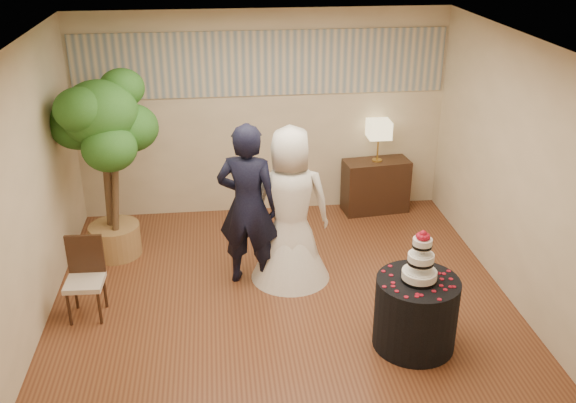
{
  "coord_description": "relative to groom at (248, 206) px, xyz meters",
  "views": [
    {
      "loc": [
        -0.63,
        -5.88,
        3.92
      ],
      "look_at": [
        0.1,
        0.4,
        1.05
      ],
      "focal_mm": 40.0,
      "sensor_mm": 36.0,
      "label": 1
    }
  ],
  "objects": [
    {
      "name": "cake_table",
      "position": [
        1.53,
        -1.4,
        -0.59
      ],
      "size": [
        1.05,
        1.05,
        0.73
      ],
      "primitive_type": "cylinder",
      "rotation": [
        0.0,
        0.0,
        0.4
      ],
      "color": "black",
      "rests_on": "floor"
    },
    {
      "name": "table_lamp",
      "position": [
        1.89,
        1.71,
        0.09
      ],
      "size": [
        0.31,
        0.31,
        0.58
      ],
      "primitive_type": null,
      "color": "beige",
      "rests_on": "console"
    },
    {
      "name": "side_chair",
      "position": [
        -1.74,
        -0.53,
        -0.52
      ],
      "size": [
        0.42,
        0.44,
        0.87
      ],
      "primitive_type": null,
      "rotation": [
        0.0,
        0.0,
        -0.04
      ],
      "color": "#311D11",
      "rests_on": "floor"
    },
    {
      "name": "bride",
      "position": [
        0.48,
        0.03,
        -0.04
      ],
      "size": [
        0.95,
        0.95,
        1.83
      ],
      "primitive_type": "imported",
      "rotation": [
        0.0,
        0.0,
        3.11
      ],
      "color": "white",
      "rests_on": "floor"
    },
    {
      "name": "console",
      "position": [
        1.89,
        1.71,
        -0.57
      ],
      "size": [
        0.94,
        0.5,
        0.76
      ],
      "primitive_type": "cube",
      "rotation": [
        0.0,
        0.0,
        0.11
      ],
      "color": "#311D11",
      "rests_on": "floor"
    },
    {
      "name": "groom",
      "position": [
        0.0,
        0.0,
        0.0
      ],
      "size": [
        0.8,
        0.64,
        1.9
      ],
      "primitive_type": "imported",
      "rotation": [
        0.0,
        0.0,
        2.84
      ],
      "color": "black",
      "rests_on": "floor"
    },
    {
      "name": "ceiling",
      "position": [
        0.33,
        -0.55,
        1.85
      ],
      "size": [
        5.0,
        5.0,
        0.0
      ],
      "primitive_type": "cube",
      "color": "white",
      "rests_on": "wall_back"
    },
    {
      "name": "wedding_cake",
      "position": [
        1.53,
        -1.4,
        0.05
      ],
      "size": [
        0.34,
        0.34,
        0.53
      ],
      "primitive_type": null,
      "color": "white",
      "rests_on": "cake_table"
    },
    {
      "name": "wall_left",
      "position": [
        -2.17,
        -0.55,
        0.45
      ],
      "size": [
        0.06,
        5.0,
        2.8
      ],
      "primitive_type": "cube",
      "color": "beige",
      "rests_on": "ground"
    },
    {
      "name": "wall_back",
      "position": [
        0.33,
        1.95,
        0.45
      ],
      "size": [
        5.0,
        0.06,
        2.8
      ],
      "primitive_type": "cube",
      "color": "beige",
      "rests_on": "ground"
    },
    {
      "name": "mural_border",
      "position": [
        0.33,
        1.93,
        1.15
      ],
      "size": [
        4.9,
        0.02,
        0.85
      ],
      "primitive_type": "cube",
      "color": "#A5A599",
      "rests_on": "wall_back"
    },
    {
      "name": "wall_front",
      "position": [
        0.33,
        -3.05,
        0.45
      ],
      "size": [
        5.0,
        0.06,
        2.8
      ],
      "primitive_type": "cube",
      "color": "beige",
      "rests_on": "ground"
    },
    {
      "name": "wall_right",
      "position": [
        2.83,
        -0.55,
        0.45
      ],
      "size": [
        0.06,
        5.0,
        2.8
      ],
      "primitive_type": "cube",
      "color": "beige",
      "rests_on": "ground"
    },
    {
      "name": "floor",
      "position": [
        0.33,
        -0.55,
        -0.95
      ],
      "size": [
        5.0,
        5.0,
        0.0
      ],
      "primitive_type": "cube",
      "color": "brown",
      "rests_on": "ground"
    },
    {
      "name": "ficus_tree",
      "position": [
        -1.62,
        0.82,
        0.21
      ],
      "size": [
        1.52,
        1.52,
        2.32
      ],
      "primitive_type": null,
      "rotation": [
        0.0,
        0.0,
        -2.1
      ],
      "color": "#29601E",
      "rests_on": "floor"
    }
  ]
}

